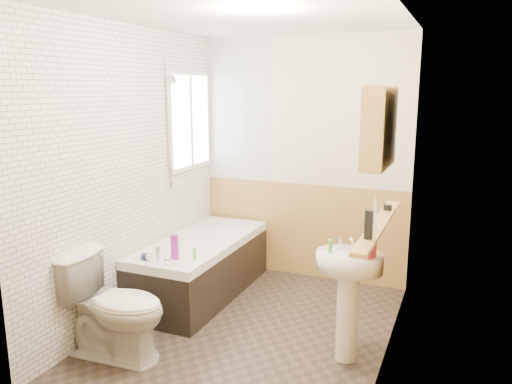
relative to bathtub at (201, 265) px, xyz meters
The scene contains 26 objects.
floor 0.94m from the bathtub, 35.24° to the right, with size 2.80×2.80×0.00m, color #302621.
ceiling 2.38m from the bathtub, 35.24° to the right, with size 2.80×2.80×0.00m, color white.
wall_back 1.50m from the bathtub, 50.78° to the left, with size 2.20×0.02×2.50m, color beige.
wall_front 2.27m from the bathtub, 69.24° to the right, with size 2.20×0.02×2.50m, color beige.
wall_left 1.15m from the bathtub, 126.38° to the right, with size 0.02×2.80×2.50m, color beige.
wall_right 2.14m from the bathtub, 15.66° to the right, with size 0.02×2.80×2.50m, color beige.
wainscot_right 1.90m from the bathtub, 15.84° to the right, with size 0.01×2.80×1.00m, color tan.
wainscot_front 2.05m from the bathtub, 69.02° to the right, with size 2.20×0.01×1.00m, color tan.
wainscot_back 1.16m from the bathtub, 50.07° to the left, with size 2.20×0.01×1.00m, color tan.
tile_cladding_left 1.15m from the bathtub, 124.77° to the right, with size 0.01×2.80×2.50m, color white.
tile_return_back 1.70m from the bathtub, 89.67° to the left, with size 0.75×0.01×1.50m, color white.
window 1.46m from the bathtub, 127.46° to the left, with size 0.03×0.79×0.99m.
bathtub is the anchor object (origin of this frame).
shower_riser 1.49m from the bathtub, behind, with size 0.11×0.08×1.22m.
toilet 1.27m from the bathtub, 91.36° to the right, with size 0.45×0.81×0.79m, color white.
sink 1.72m from the bathtub, 22.09° to the right, with size 0.48×0.39×0.94m.
pine_shelf 2.05m from the bathtub, 20.92° to the right, with size 0.10×1.42×0.03m, color tan.
medicine_cabinet 2.36m from the bathtub, 21.76° to the right, with size 0.15×0.58×0.53m.
foam_can 2.25m from the bathtub, 31.42° to the right, with size 0.05×0.05×0.18m, color black.
green_bottle 2.18m from the bathtub, 26.54° to the right, with size 0.05×0.05×0.24m, color silver.
black_jar 1.97m from the bathtub, ahead, with size 0.06×0.06×0.04m, color black.
soap_bottle 1.93m from the bathtub, 21.86° to the right, with size 0.09×0.20×0.09m, color maroon.
clear_bottle 1.70m from the bathtub, 25.60° to the right, with size 0.03×0.03×0.10m, color #59C647.
blue_gel 0.70m from the bathtub, 82.14° to the right, with size 0.06×0.04×0.21m, color purple.
cream_jar 0.76m from the bathtub, 102.50° to the right, with size 0.07×0.07×0.05m, color navy.
orange_bottle 0.65m from the bathtub, 66.06° to the right, with size 0.03×0.03×0.09m, color #59C647.
Camera 1 is at (1.54, -3.50, 1.98)m, focal length 35.00 mm.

